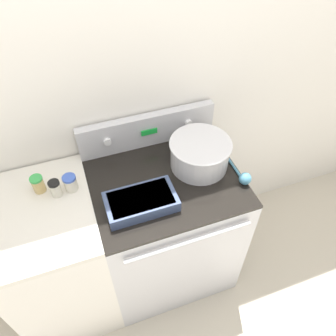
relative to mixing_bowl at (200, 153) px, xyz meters
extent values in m
plane|color=beige|center=(-0.20, -0.36, -0.99)|extent=(12.00, 12.00, 0.00)
cube|color=silver|center=(-0.20, 0.32, 0.26)|extent=(8.00, 0.05, 2.50)
cube|color=#BCBCC1|center=(-0.20, -0.04, -0.55)|extent=(0.77, 0.64, 0.88)
cube|color=black|center=(-0.20, -0.04, -0.10)|extent=(0.77, 0.64, 0.02)
cylinder|color=silver|center=(-0.20, -0.38, -0.17)|extent=(0.63, 0.02, 0.02)
cube|color=#BCBCC1|center=(-0.20, 0.26, 0.01)|extent=(0.77, 0.05, 0.19)
cylinder|color=white|center=(-0.43, 0.22, 0.02)|extent=(0.04, 0.02, 0.04)
cylinder|color=white|center=(0.03, 0.22, 0.02)|extent=(0.04, 0.02, 0.04)
cube|color=green|center=(-0.20, 0.22, 0.02)|extent=(0.09, 0.01, 0.03)
cube|color=silver|center=(-0.84, -0.04, -0.55)|extent=(0.50, 0.64, 0.88)
cube|color=silver|center=(-0.84, -0.04, -0.09)|extent=(0.50, 0.64, 0.03)
cylinder|color=silver|center=(0.00, 0.00, -0.01)|extent=(0.30, 0.30, 0.16)
torus|color=silver|center=(0.00, 0.00, 0.06)|extent=(0.32, 0.32, 0.01)
cylinder|color=beige|center=(0.00, 0.00, 0.05)|extent=(0.28, 0.28, 0.02)
cube|color=#38476B|center=(-0.37, -0.16, -0.06)|extent=(0.33, 0.19, 0.06)
cube|color=beige|center=(-0.37, -0.16, -0.04)|extent=(0.29, 0.16, 0.03)
cylinder|color=teal|center=(0.17, -0.05, -0.08)|extent=(0.01, 0.28, 0.01)
sphere|color=teal|center=(0.17, -0.20, -0.06)|extent=(0.06, 0.06, 0.06)
cylinder|color=beige|center=(-0.66, 0.05, -0.04)|extent=(0.06, 0.06, 0.07)
cylinder|color=#3856B7|center=(-0.66, 0.05, 0.00)|extent=(0.07, 0.07, 0.01)
cylinder|color=beige|center=(-0.73, 0.04, -0.04)|extent=(0.05, 0.05, 0.08)
cylinder|color=black|center=(-0.73, 0.04, 0.01)|extent=(0.05, 0.05, 0.01)
cylinder|color=tan|center=(-0.81, 0.09, -0.04)|extent=(0.06, 0.06, 0.08)
cylinder|color=green|center=(-0.81, 0.09, 0.01)|extent=(0.06, 0.06, 0.01)
camera|label=1|loc=(-0.57, -1.09, 1.17)|focal=35.00mm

